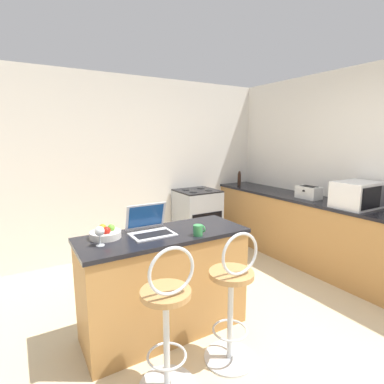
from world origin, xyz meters
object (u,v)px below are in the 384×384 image
at_px(microwave, 357,195).
at_px(stove_range, 197,218).
at_px(bar_stool_near, 167,323).
at_px(toaster, 309,192).
at_px(laptop, 150,226).
at_px(fruit_bowl, 106,234).
at_px(pepper_mill, 239,179).
at_px(wine_glass_tall, 100,232).
at_px(bar_stool_far, 232,300).
at_px(mug_green, 198,230).

bearing_deg(microwave, stove_range, 116.18).
distance_m(bar_stool_near, toaster, 2.81).
relative_size(laptop, fruit_bowl, 1.43).
distance_m(bar_stool_near, pepper_mill, 3.48).
bearing_deg(wine_glass_tall, fruit_bowl, 61.86).
bearing_deg(pepper_mill, bar_stool_near, -137.31).
xyz_separation_m(bar_stool_far, toaster, (2.05, 0.96, 0.49)).
distance_m(bar_stool_far, microwave, 2.17).
xyz_separation_m(stove_range, pepper_mill, (0.88, 0.05, 0.57)).
height_order(stove_range, wine_glass_tall, wine_glass_tall).
distance_m(stove_range, pepper_mill, 1.05).
bearing_deg(wine_glass_tall, bar_stool_near, -64.73).
xyz_separation_m(bar_stool_far, stove_range, (1.11, 2.29, -0.05)).
distance_m(bar_stool_far, pepper_mill, 3.11).
relative_size(stove_range, mug_green, 9.37).
bearing_deg(fruit_bowl, stove_range, 40.12).
distance_m(bar_stool_near, laptop, 0.84).
relative_size(bar_stool_far, wine_glass_tall, 7.02).
bearing_deg(bar_stool_far, bar_stool_near, 180.00).
bearing_deg(bar_stool_far, wine_glass_tall, 144.72).
bearing_deg(fruit_bowl, bar_stool_far, -45.16).
height_order(fruit_bowl, mug_green, fruit_bowl).
bearing_deg(microwave, pepper_mill, 92.51).
xyz_separation_m(fruit_bowl, pepper_mill, (2.72, 1.60, 0.08)).
bearing_deg(pepper_mill, wine_glass_tall, -147.96).
distance_m(bar_stool_far, laptop, 0.90).
xyz_separation_m(laptop, stove_range, (1.48, 1.62, -0.52)).
relative_size(microwave, fruit_bowl, 2.04).
distance_m(laptop, wine_glass_tall, 0.45).
relative_size(laptop, microwave, 0.70).
height_order(laptop, fruit_bowl, laptop).
bearing_deg(laptop, mug_green, -39.47).
distance_m(fruit_bowl, pepper_mill, 3.15).
xyz_separation_m(bar_stool_far, microwave, (2.07, 0.32, 0.56)).
bearing_deg(bar_stool_near, microwave, 6.97).
distance_m(bar_stool_near, wine_glass_tall, 0.82).
height_order(toaster, pepper_mill, pepper_mill).
bearing_deg(mug_green, stove_range, 58.45).
relative_size(microwave, wine_glass_tall, 3.37).
relative_size(bar_stool_near, fruit_bowl, 4.25).
xyz_separation_m(laptop, microwave, (2.45, -0.35, 0.09)).
height_order(bar_stool_far, laptop, laptop).
xyz_separation_m(stove_range, fruit_bowl, (-1.84, -1.55, 0.49)).
xyz_separation_m(stove_range, wine_glass_tall, (-1.92, -1.71, 0.57)).
height_order(toaster, stove_range, toaster).
distance_m(bar_stool_near, bar_stool_far, 0.55).
xyz_separation_m(bar_stool_near, wine_glass_tall, (-0.27, 0.58, 0.52)).
distance_m(bar_stool_far, wine_glass_tall, 1.13).
relative_size(bar_stool_far, microwave, 2.08).
bearing_deg(wine_glass_tall, mug_green, -12.84).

